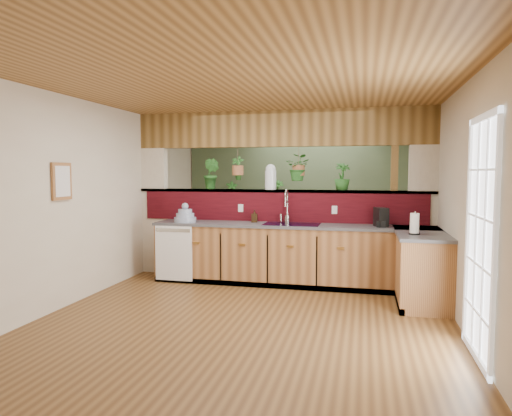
% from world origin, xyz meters
% --- Properties ---
extents(ground, '(4.60, 7.00, 0.01)m').
position_xyz_m(ground, '(0.00, 0.00, 0.00)').
color(ground, brown).
rests_on(ground, ground).
extents(ceiling, '(4.60, 7.00, 0.01)m').
position_xyz_m(ceiling, '(0.00, 0.00, 2.60)').
color(ceiling, brown).
rests_on(ceiling, ground).
extents(wall_back, '(4.60, 0.02, 2.60)m').
position_xyz_m(wall_back, '(0.00, 3.50, 1.30)').
color(wall_back, beige).
rests_on(wall_back, ground).
extents(wall_front, '(4.60, 0.02, 2.60)m').
position_xyz_m(wall_front, '(0.00, -3.50, 1.30)').
color(wall_front, beige).
rests_on(wall_front, ground).
extents(wall_left, '(0.02, 7.00, 2.60)m').
position_xyz_m(wall_left, '(-2.30, 0.00, 1.30)').
color(wall_left, beige).
rests_on(wall_left, ground).
extents(wall_right, '(0.02, 7.00, 2.60)m').
position_xyz_m(wall_right, '(2.30, 0.00, 1.30)').
color(wall_right, beige).
rests_on(wall_right, ground).
extents(pass_through_partition, '(4.60, 0.21, 2.60)m').
position_xyz_m(pass_through_partition, '(0.03, 1.35, 1.19)').
color(pass_through_partition, beige).
rests_on(pass_through_partition, ground).
extents(pass_through_ledge, '(4.60, 0.21, 0.04)m').
position_xyz_m(pass_through_ledge, '(0.00, 1.35, 1.37)').
color(pass_through_ledge, brown).
rests_on(pass_through_ledge, ground).
extents(header_beam, '(4.60, 0.15, 0.55)m').
position_xyz_m(header_beam, '(0.00, 1.35, 2.33)').
color(header_beam, brown).
rests_on(header_beam, ground).
extents(sage_backwall, '(4.55, 0.02, 2.55)m').
position_xyz_m(sage_backwall, '(0.00, 3.48, 1.30)').
color(sage_backwall, '#4A5E40').
rests_on(sage_backwall, ground).
extents(countertop, '(4.14, 1.52, 0.90)m').
position_xyz_m(countertop, '(0.84, 0.87, 0.45)').
color(countertop, brown).
rests_on(countertop, ground).
extents(dishwasher, '(0.58, 0.03, 0.82)m').
position_xyz_m(dishwasher, '(-1.48, 0.66, 0.46)').
color(dishwasher, white).
rests_on(dishwasher, ground).
extents(navy_sink, '(0.82, 0.50, 0.18)m').
position_xyz_m(navy_sink, '(0.25, 0.98, 0.82)').
color(navy_sink, black).
rests_on(navy_sink, countertop).
extents(french_door, '(0.06, 1.02, 2.16)m').
position_xyz_m(french_door, '(2.27, -1.30, 1.05)').
color(french_door, white).
rests_on(french_door, ground).
extents(framed_print, '(0.04, 0.35, 0.45)m').
position_xyz_m(framed_print, '(-2.27, -0.80, 1.55)').
color(framed_print, brown).
rests_on(framed_print, wall_left).
extents(faucet, '(0.22, 0.22, 0.51)m').
position_xyz_m(faucet, '(0.15, 1.13, 1.17)').
color(faucet, '#B7B7B2').
rests_on(faucet, countertop).
extents(dish_stack, '(0.34, 0.34, 0.29)m').
position_xyz_m(dish_stack, '(-1.38, 0.89, 0.99)').
color(dish_stack, '#8995B1').
rests_on(dish_stack, countertop).
extents(soap_dispenser, '(0.10, 0.10, 0.19)m').
position_xyz_m(soap_dispenser, '(-0.34, 1.10, 1.00)').
color(soap_dispenser, '#322212').
rests_on(soap_dispenser, countertop).
extents(coffee_maker, '(0.14, 0.24, 0.27)m').
position_xyz_m(coffee_maker, '(1.51, 0.95, 1.02)').
color(coffee_maker, black).
rests_on(coffee_maker, countertop).
extents(paper_towel, '(0.13, 0.13, 0.28)m').
position_xyz_m(paper_towel, '(1.88, 0.22, 1.03)').
color(paper_towel, black).
rests_on(paper_towel, countertop).
extents(glass_jar, '(0.18, 0.18, 0.39)m').
position_xyz_m(glass_jar, '(-0.14, 1.35, 1.59)').
color(glass_jar, silver).
rests_on(glass_jar, pass_through_ledge).
extents(ledge_plant_left, '(0.33, 0.30, 0.49)m').
position_xyz_m(ledge_plant_left, '(-1.11, 1.35, 1.63)').
color(ledge_plant_left, '#21551D').
rests_on(ledge_plant_left, pass_through_ledge).
extents(ledge_plant_right, '(0.30, 0.30, 0.41)m').
position_xyz_m(ledge_plant_right, '(0.95, 1.35, 1.60)').
color(ledge_plant_right, '#21551D').
rests_on(ledge_plant_right, pass_through_ledge).
extents(hanging_plant_a, '(0.20, 0.18, 0.50)m').
position_xyz_m(hanging_plant_a, '(-0.67, 1.35, 1.85)').
color(hanging_plant_a, brown).
rests_on(hanging_plant_a, header_beam).
extents(hanging_plant_b, '(0.41, 0.38, 0.52)m').
position_xyz_m(hanging_plant_b, '(0.29, 1.35, 1.90)').
color(hanging_plant_b, brown).
rests_on(hanging_plant_b, header_beam).
extents(shelving_console, '(1.63, 0.96, 1.06)m').
position_xyz_m(shelving_console, '(-0.86, 3.25, 0.50)').
color(shelving_console, black).
rests_on(shelving_console, ground).
extents(shelf_plant_a, '(0.29, 0.25, 0.46)m').
position_xyz_m(shelf_plant_a, '(-1.33, 3.25, 1.26)').
color(shelf_plant_a, '#21551D').
rests_on(shelf_plant_a, shelving_console).
extents(shelf_plant_b, '(0.35, 0.35, 0.48)m').
position_xyz_m(shelf_plant_b, '(-0.40, 3.25, 1.27)').
color(shelf_plant_b, '#21551D').
rests_on(shelf_plant_b, shelving_console).
extents(floor_plant, '(0.84, 0.78, 0.77)m').
position_xyz_m(floor_plant, '(0.68, 2.60, 0.38)').
color(floor_plant, '#21551D').
rests_on(floor_plant, ground).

